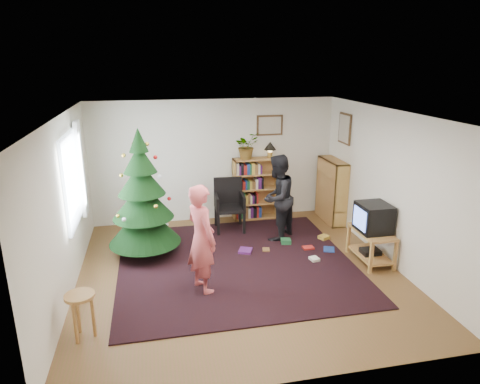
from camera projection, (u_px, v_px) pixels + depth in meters
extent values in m
plane|color=brown|center=(240.00, 272.00, 6.83)|extent=(5.00, 5.00, 0.00)
plane|color=white|center=(240.00, 114.00, 6.08)|extent=(5.00, 5.00, 0.00)
cube|color=silver|center=(215.00, 161.00, 8.79)|extent=(5.00, 0.02, 2.50)
cube|color=silver|center=(292.00, 276.00, 4.12)|extent=(5.00, 0.02, 2.50)
cube|color=silver|center=(65.00, 209.00, 5.97)|extent=(0.02, 5.00, 2.50)
cube|color=silver|center=(390.00, 188.00, 6.95)|extent=(0.02, 5.00, 2.50)
cube|color=black|center=(236.00, 263.00, 7.10)|extent=(3.80, 3.60, 0.02)
cube|color=silver|center=(72.00, 180.00, 6.46)|extent=(0.04, 1.20, 1.40)
cube|color=white|center=(81.00, 169.00, 7.12)|extent=(0.06, 0.35, 1.60)
cube|color=#4C3319|center=(270.00, 125.00, 8.79)|extent=(0.55, 0.03, 0.42)
cube|color=beige|center=(270.00, 125.00, 8.79)|extent=(0.47, 0.01, 0.34)
cube|color=#4C3319|center=(345.00, 129.00, 8.37)|extent=(0.03, 0.50, 0.60)
cube|color=beige|center=(345.00, 129.00, 8.37)|extent=(0.01, 0.42, 0.52)
cylinder|color=#3F2816|center=(146.00, 248.00, 7.41)|extent=(0.12, 0.12, 0.24)
cone|color=black|center=(144.00, 223.00, 7.27)|extent=(1.22, 1.22, 0.69)
cone|color=black|center=(143.00, 200.00, 7.15)|extent=(1.02, 1.02, 0.61)
cone|color=black|center=(141.00, 178.00, 7.03)|extent=(0.79, 0.79, 0.54)
cone|color=black|center=(140.00, 158.00, 6.93)|extent=(0.55, 0.55, 0.47)
cone|color=black|center=(138.00, 140.00, 6.84)|extent=(0.31, 0.31, 0.39)
cube|color=#BD9243|center=(256.00, 188.00, 8.98)|extent=(0.95, 0.30, 1.30)
cube|color=#BD9243|center=(256.00, 159.00, 8.80)|extent=(0.95, 0.30, 0.03)
cube|color=#BD9243|center=(332.00, 190.00, 8.85)|extent=(0.30, 0.95, 1.30)
cube|color=#BD9243|center=(334.00, 161.00, 8.66)|extent=(0.30, 0.95, 0.03)
cube|color=#BD9243|center=(372.00, 232.00, 7.04)|extent=(0.48, 0.86, 0.04)
cube|color=#BD9243|center=(371.00, 259.00, 6.70)|extent=(0.05, 0.05, 0.51)
cube|color=#BD9243|center=(395.00, 256.00, 6.79)|extent=(0.05, 0.05, 0.51)
cube|color=#BD9243|center=(348.00, 239.00, 7.45)|extent=(0.05, 0.05, 0.51)
cube|color=#BD9243|center=(370.00, 237.00, 7.53)|extent=(0.05, 0.05, 0.51)
cube|color=#BD9243|center=(370.00, 254.00, 7.16)|extent=(0.44, 0.82, 0.03)
cube|color=black|center=(370.00, 251.00, 7.14)|extent=(0.30, 0.25, 0.08)
cube|color=black|center=(374.00, 217.00, 6.96)|extent=(0.48, 0.53, 0.46)
cube|color=#597CF2|center=(360.00, 219.00, 6.91)|extent=(0.01, 0.41, 0.33)
cube|color=black|center=(230.00, 208.00, 8.36)|extent=(0.59, 0.59, 0.05)
cube|color=black|center=(227.00, 191.00, 8.51)|extent=(0.56, 0.08, 0.56)
cube|color=black|center=(219.00, 225.00, 8.14)|extent=(0.05, 0.05, 0.46)
cube|color=black|center=(245.00, 223.00, 8.24)|extent=(0.05, 0.05, 0.46)
cube|color=black|center=(215.00, 216.00, 8.61)|extent=(0.05, 0.05, 0.46)
cube|color=black|center=(239.00, 214.00, 8.71)|extent=(0.05, 0.05, 0.46)
cylinder|color=#BD9243|center=(79.00, 296.00, 5.06)|extent=(0.35, 0.35, 0.04)
cylinder|color=#BD9243|center=(93.00, 316.00, 5.17)|extent=(0.04, 0.04, 0.55)
cylinder|color=#BD9243|center=(78.00, 313.00, 5.23)|extent=(0.04, 0.04, 0.55)
cylinder|color=#BD9243|center=(75.00, 323.00, 5.03)|extent=(0.04, 0.04, 0.55)
imported|color=#D25458|center=(202.00, 239.00, 6.07)|extent=(0.59, 0.70, 1.61)
imported|color=black|center=(277.00, 198.00, 7.88)|extent=(0.99, 0.99, 1.61)
imported|color=gray|center=(246.00, 146.00, 8.67)|extent=(0.62, 0.59, 0.54)
cylinder|color=#A57F33|center=(270.00, 155.00, 8.83)|extent=(0.10, 0.10, 0.10)
sphere|color=#FFD88C|center=(270.00, 150.00, 8.80)|extent=(0.10, 0.10, 0.10)
cone|color=black|center=(270.00, 146.00, 8.77)|extent=(0.25, 0.25, 0.17)
cube|color=#A51E19|center=(308.00, 247.00, 7.62)|extent=(0.20, 0.20, 0.08)
cube|color=navy|center=(329.00, 249.00, 7.56)|extent=(0.20, 0.20, 0.08)
cube|color=#1E592D|center=(286.00, 242.00, 7.84)|extent=(0.20, 0.20, 0.08)
cube|color=gold|center=(324.00, 238.00, 8.03)|extent=(0.20, 0.20, 0.08)
cube|color=brown|center=(266.00, 249.00, 7.55)|extent=(0.20, 0.20, 0.08)
cube|color=beige|center=(314.00, 259.00, 7.17)|extent=(0.20, 0.20, 0.08)
cube|color=#4C1959|center=(245.00, 251.00, 7.49)|extent=(0.20, 0.20, 0.08)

